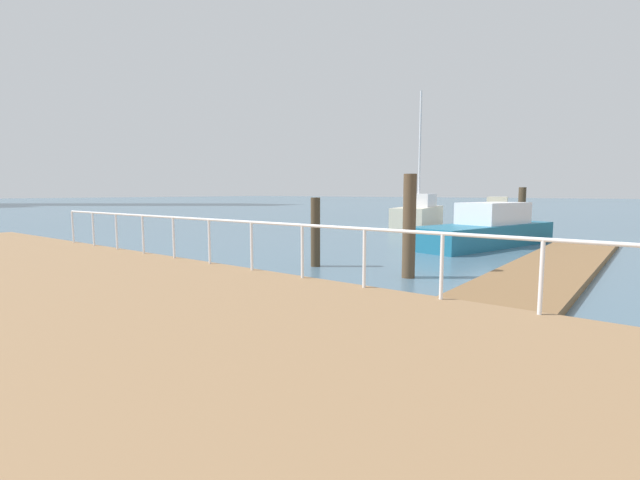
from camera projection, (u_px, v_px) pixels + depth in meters
ground_plane at (221, 253)px, 15.11m from camera, size 300.00×300.00×0.00m
boardwalk at (100, 480)px, 2.93m from camera, size 11.00×38.00×0.40m
floating_dock at (555, 266)px, 12.06m from camera, size 14.19×2.00×0.18m
boardwalk_railing at (489, 252)px, 6.50m from camera, size 0.06×27.33×1.08m
dock_piling_1 at (521, 213)px, 19.52m from camera, size 0.31×0.31×2.30m
dock_piling_3 at (409, 226)px, 10.73m from camera, size 0.32×0.32×2.53m
dock_piling_5 at (315, 232)px, 12.40m from camera, size 0.27×0.27×1.94m
moored_boat_1 at (487, 230)px, 17.18m from camera, size 7.29×3.67×1.68m
moored_boat_2 at (419, 214)px, 25.71m from camera, size 6.16×2.95×7.76m
moored_boat_3 at (497, 215)px, 27.58m from camera, size 4.59×2.39×1.80m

